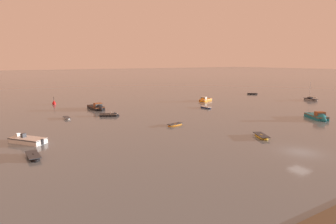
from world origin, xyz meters
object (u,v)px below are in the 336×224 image
at_px(rowboat_moored_1, 252,94).
at_px(motorboat_moored_4, 319,118).
at_px(motorboat_moored_0, 97,108).
at_px(rowboat_moored_2, 261,136).
at_px(motorboat_moored_1, 111,115).
at_px(channel_buoy, 54,103).
at_px(rowboat_moored_0, 175,125).
at_px(rowboat_moored_4, 206,107).
at_px(motorboat_moored_3, 23,140).
at_px(sailboat_moored_0, 311,100).
at_px(rowboat_moored_3, 33,156).
at_px(rowboat_moored_5, 67,118).
at_px(motorboat_moored_2, 204,100).

height_order(rowboat_moored_1, motorboat_moored_4, motorboat_moored_4).
xyz_separation_m(motorboat_moored_0, motorboat_moored_4, (33.93, -36.08, -0.01)).
relative_size(motorboat_moored_0, rowboat_moored_2, 1.61).
bearing_deg(motorboat_moored_1, channel_buoy, 132.82).
distance_m(rowboat_moored_0, rowboat_moored_4, 22.16).
relative_size(motorboat_moored_0, motorboat_moored_3, 1.09).
distance_m(motorboat_moored_1, sailboat_moored_0, 61.07).
bearing_deg(motorboat_moored_0, motorboat_moored_4, 40.52).
xyz_separation_m(rowboat_moored_3, rowboat_moored_4, (43.04, 18.72, -0.02)).
bearing_deg(motorboat_moored_3, rowboat_moored_4, -112.94).
bearing_deg(rowboat_moored_5, motorboat_moored_4, -121.12).
xyz_separation_m(rowboat_moored_1, rowboat_moored_3, (-77.18, -33.85, 0.02)).
xyz_separation_m(motorboat_moored_1, rowboat_moored_1, (58.49, 12.74, -0.04)).
distance_m(rowboat_moored_1, rowboat_moored_2, 62.20).
bearing_deg(motorboat_moored_2, rowboat_moored_2, 40.05).
height_order(motorboat_moored_1, channel_buoy, channel_buoy).
relative_size(motorboat_moored_2, channel_buoy, 2.53).
distance_m(motorboat_moored_0, rowboat_moored_0, 25.77).
distance_m(rowboat_moored_3, rowboat_moored_5, 25.23).
bearing_deg(motorboat_moored_2, motorboat_moored_4, 70.97).
xyz_separation_m(motorboat_moored_2, rowboat_moored_4, (-7.62, -9.80, -0.16)).
bearing_deg(rowboat_moored_2, motorboat_moored_2, 0.71).
bearing_deg(motorboat_moored_3, motorboat_moored_2, -104.75).
distance_m(motorboat_moored_2, rowboat_moored_5, 41.22).
distance_m(motorboat_moored_1, motorboat_moored_2, 32.81).
height_order(rowboat_moored_1, sailboat_moored_0, sailboat_moored_0).
bearing_deg(motorboat_moored_2, rowboat_moored_0, 18.77).
xyz_separation_m(rowboat_moored_4, channel_buoy, (-31.06, 27.33, 0.30)).
xyz_separation_m(motorboat_moored_1, rowboat_moored_2, (12.98, -29.66, -0.02)).
bearing_deg(rowboat_moored_2, rowboat_moored_4, 5.20).
height_order(motorboat_moored_1, rowboat_moored_5, motorboat_moored_1).
bearing_deg(rowboat_moored_0, channel_buoy, 98.28).
relative_size(motorboat_moored_1, motorboat_moored_2, 0.76).
xyz_separation_m(motorboat_moored_2, motorboat_moored_3, (-50.79, -20.08, -0.02)).
bearing_deg(motorboat_moored_1, motorboat_moored_3, -118.32).
bearing_deg(rowboat_moored_3, rowboat_moored_2, 74.58).
xyz_separation_m(motorboat_moored_0, sailboat_moored_0, (60.23, -17.88, -0.13)).
bearing_deg(sailboat_moored_0, rowboat_moored_0, 110.37).
xyz_separation_m(motorboat_moored_2, rowboat_moored_5, (-40.89, -5.26, -0.18)).
relative_size(rowboat_moored_3, rowboat_moored_5, 1.29).
distance_m(motorboat_moored_0, sailboat_moored_0, 62.83).
xyz_separation_m(rowboat_moored_1, rowboat_moored_5, (-67.41, -10.59, -0.02)).
xyz_separation_m(motorboat_moored_0, motorboat_moored_1, (-0.29, -9.71, -0.19)).
distance_m(motorboat_moored_0, rowboat_moored_1, 58.28).
height_order(motorboat_moored_1, rowboat_moored_1, motorboat_moored_1).
bearing_deg(motorboat_moored_1, sailboat_moored_0, 20.06).
distance_m(motorboat_moored_4, sailboat_moored_0, 31.99).
bearing_deg(motorboat_moored_1, rowboat_moored_3, -103.78).
relative_size(motorboat_moored_0, rowboat_moored_1, 1.89).
bearing_deg(motorboat_moored_4, rowboat_moored_5, -92.80).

